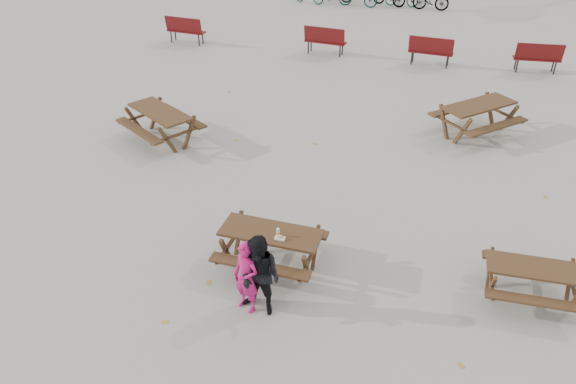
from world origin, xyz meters
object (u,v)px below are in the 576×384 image
(soda_bottle, at_px, (278,233))
(child, at_px, (246,277))
(main_picnic_table, at_px, (271,240))
(picnic_table_far, at_px, (477,119))
(picnic_table_east, at_px, (531,282))
(adult, at_px, (260,276))
(picnic_table_north, at_px, (161,126))
(food_tray, at_px, (280,238))

(soda_bottle, distance_m, child, 1.10)
(child, bearing_deg, main_picnic_table, 110.07)
(main_picnic_table, distance_m, picnic_table_far, 7.57)
(picnic_table_east, relative_size, picnic_table_far, 0.79)
(soda_bottle, height_order, adult, adult)
(picnic_table_north, relative_size, picnic_table_far, 0.97)
(main_picnic_table, height_order, soda_bottle, soda_bottle)
(adult, height_order, picnic_table_far, adult)
(picnic_table_east, bearing_deg, soda_bottle, -175.59)
(food_tray, relative_size, picnic_table_east, 0.12)
(adult, xyz_separation_m, picnic_table_east, (4.23, 1.68, -0.40))
(soda_bottle, xyz_separation_m, picnic_table_east, (4.28, 0.62, -0.51))
(food_tray, bearing_deg, picnic_table_north, 138.21)
(picnic_table_far, bearing_deg, picnic_table_north, 152.98)
(adult, xyz_separation_m, picnic_table_north, (-4.59, 5.09, -0.32))
(picnic_table_far, bearing_deg, child, -160.19)
(child, relative_size, picnic_table_east, 0.85)
(adult, distance_m, picnic_table_north, 6.87)
(main_picnic_table, bearing_deg, picnic_table_far, 63.78)
(main_picnic_table, bearing_deg, picnic_table_north, 137.94)
(main_picnic_table, relative_size, picnic_table_east, 1.15)
(food_tray, xyz_separation_m, picnic_table_far, (3.12, 6.96, -0.36))
(picnic_table_east, height_order, picnic_table_far, picnic_table_far)
(main_picnic_table, xyz_separation_m, picnic_table_far, (3.35, 6.79, -0.16))
(main_picnic_table, xyz_separation_m, soda_bottle, (0.17, -0.09, 0.26))
(food_tray, bearing_deg, main_picnic_table, 143.93)
(soda_bottle, height_order, picnic_table_far, soda_bottle)
(soda_bottle, xyz_separation_m, child, (-0.18, -1.07, -0.18))
(soda_bottle, relative_size, picnic_table_north, 0.09)
(picnic_table_north, xyz_separation_m, picnic_table_far, (7.72, 2.85, 0.01))
(picnic_table_far, bearing_deg, soda_bottle, -162.07)
(main_picnic_table, relative_size, picnic_table_north, 0.94)
(soda_bottle, relative_size, picnic_table_east, 0.11)
(picnic_table_east, xyz_separation_m, picnic_table_far, (-1.10, 6.26, 0.09))
(picnic_table_east, height_order, picnic_table_north, picnic_table_north)
(child, bearing_deg, picnic_table_east, 41.68)
(picnic_table_north, bearing_deg, picnic_table_far, 49.94)
(adult, bearing_deg, soda_bottle, 105.85)
(soda_bottle, distance_m, picnic_table_far, 7.59)
(food_tray, distance_m, picnic_table_north, 6.18)
(child, height_order, picnic_table_far, child)
(food_tray, height_order, adult, adult)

